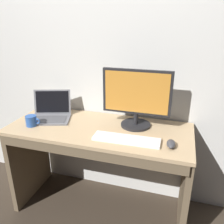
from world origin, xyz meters
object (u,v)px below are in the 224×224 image
object	(u,v)px
computer_mouse	(171,144)
external_monitor	(136,98)
laptop_space_gray	(51,113)
wired_keyboard	(126,139)
coffee_mug	(32,121)

from	to	relation	value
computer_mouse	external_monitor	bearing A→B (deg)	134.83
laptop_space_gray	wired_keyboard	bearing A→B (deg)	-15.92
wired_keyboard	coffee_mug	distance (m)	0.77
external_monitor	computer_mouse	distance (m)	0.43
wired_keyboard	coffee_mug	bearing A→B (deg)	178.31
laptop_space_gray	computer_mouse	world-z (taller)	laptop_space_gray
laptop_space_gray	external_monitor	xyz separation A→B (m)	(0.71, 0.05, 0.19)
external_monitor	wired_keyboard	xyz separation A→B (m)	(-0.01, -0.25, -0.22)
computer_mouse	coffee_mug	distance (m)	1.06
laptop_space_gray	wired_keyboard	xyz separation A→B (m)	(0.70, -0.20, -0.03)
coffee_mug	external_monitor	bearing A→B (deg)	15.97
computer_mouse	coffee_mug	size ratio (longest dim) A/B	0.86
wired_keyboard	external_monitor	bearing A→B (deg)	87.01
laptop_space_gray	external_monitor	world-z (taller)	external_monitor
wired_keyboard	coffee_mug	xyz separation A→B (m)	(-0.77, 0.02, 0.03)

